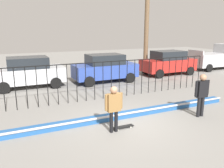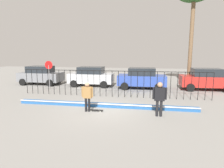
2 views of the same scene
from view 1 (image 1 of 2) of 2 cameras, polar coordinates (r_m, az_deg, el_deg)
ground_plane at (r=9.02m, az=3.39°, el=-9.76°), size 60.00×60.00×0.00m
bowl_coping_ledge at (r=9.46m, az=1.72°, el=-7.83°), size 11.00×0.40×0.27m
perimeter_fence at (r=11.65m, az=-4.37°, el=1.70°), size 14.04×0.04×1.95m
skateboarder at (r=7.97m, az=0.44°, el=-5.24°), size 0.67×0.25×1.66m
skateboard at (r=8.60m, az=2.82°, el=-10.52°), size 0.80×0.20×0.07m
camera_operator at (r=10.06m, az=21.37°, el=-1.72°), size 0.73×0.27×1.80m
parked_car_silver at (r=15.12m, az=-20.00°, el=2.80°), size 4.30×2.12×1.90m
parked_car_blue at (r=15.76m, az=-1.77°, el=4.01°), size 4.30×2.12×1.90m
parked_car_red at (r=18.87m, az=13.71°, el=5.20°), size 4.30×2.12×1.90m
pickup_truck at (r=23.11m, az=24.45°, el=5.99°), size 4.70×2.12×2.24m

